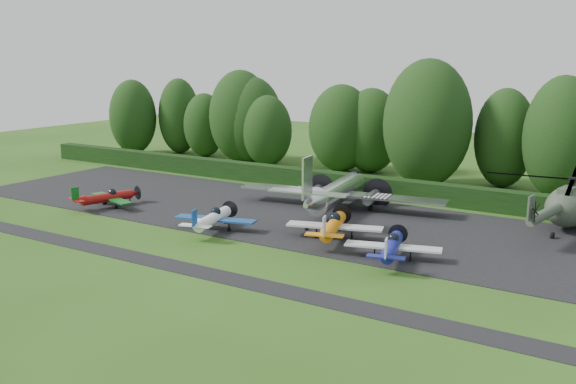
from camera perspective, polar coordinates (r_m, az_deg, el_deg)
The scene contains 21 objects.
ground at distance 47.63m, azimuth -4.21°, elevation -4.86°, with size 160.00×160.00×0.00m, color #2B5016.
apron at distance 55.70m, azimuth 1.87°, elevation -2.32°, with size 70.00×18.00×0.01m, color black.
taxiway_verge at distance 43.18m, azimuth -8.94°, elevation -6.79°, with size 70.00×2.00×0.00m, color black.
hedgerow at distance 65.19m, azimuth 6.73°, elevation -0.26°, with size 90.00×1.60×2.00m, color black.
transport_plane at distance 57.80m, azimuth 4.25°, elevation -0.05°, with size 19.45×14.91×6.23m.
light_plane_red at distance 61.48m, azimuth -15.77°, elevation -0.45°, with size 6.19×6.50×2.38m.
light_plane_white at distance 51.56m, azimuth -6.67°, elevation -2.35°, with size 6.73×7.08×2.59m.
light_plane_orange at distance 48.78m, azimuth 4.07°, elevation -3.01°, with size 7.37×7.75×2.83m.
light_plane_blue at distance 44.50m, azimuth 9.26°, elevation -4.79°, with size 6.64×6.98×2.55m.
helicopter at distance 56.11m, azimuth 23.82°, elevation -0.84°, with size 13.31×15.59×4.29m.
tree_0 at distance 81.15m, azimuth -1.87°, elevation 5.45°, with size 6.26×6.26×8.96m.
tree_1 at distance 89.68m, azimuth -7.43°, elevation 5.92°, with size 5.77×5.77×8.75m.
tree_2 at distance 77.13m, azimuth 7.40°, elevation 5.43°, with size 7.11×7.11×10.09m.
tree_3 at distance 77.41m, azimuth 4.75°, elevation 5.66°, with size 7.80×7.80×10.49m.
tree_5 at distance 67.64m, azimuth 23.09°, elevation 4.46°, with size 7.14×7.14×12.03m.
tree_6 at distance 69.55m, azimuth 12.27°, elevation 5.97°, with size 9.33×9.33×13.56m.
tree_7 at distance 94.18m, azimuth -13.62°, elevation 6.51°, with size 6.55×6.55×10.49m.
tree_8 at distance 84.55m, azimuth -4.22°, elevation 6.73°, with size 8.28×8.28×12.00m.
tree_9 at distance 71.53m, azimuth 18.69°, elevation 4.55°, with size 6.24×6.24×10.53m.
tree_10 at distance 93.20m, azimuth -9.64°, elevation 6.67°, with size 5.84×5.84×10.65m.
tree_11 at distance 83.88m, azimuth -3.24°, elevation 6.42°, with size 8.01×8.01×11.18m.
Camera 1 is at (27.04, -36.68, 13.88)m, focal length 40.00 mm.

